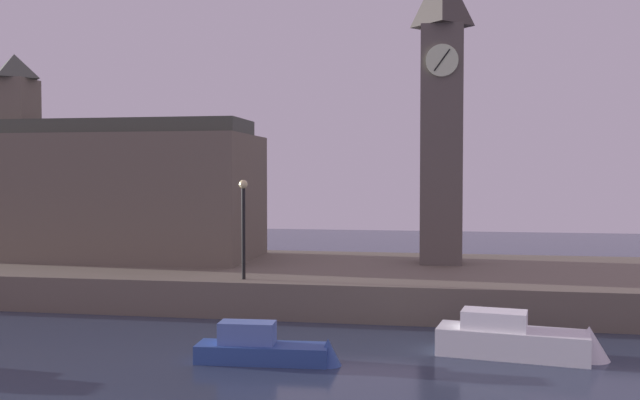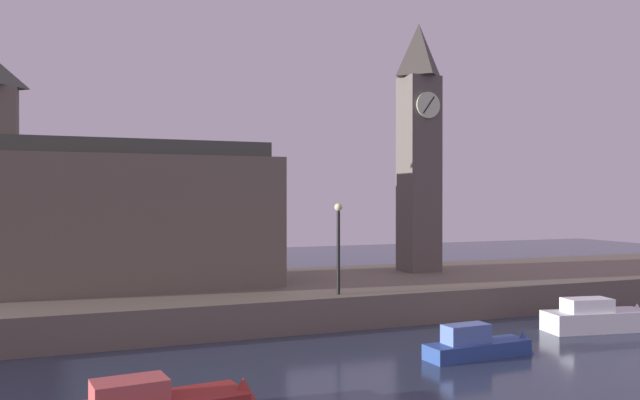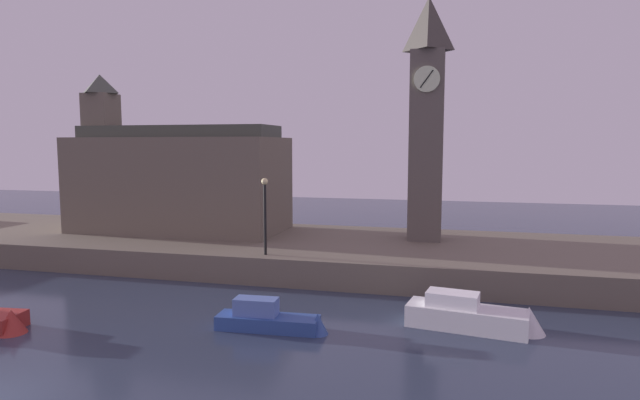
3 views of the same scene
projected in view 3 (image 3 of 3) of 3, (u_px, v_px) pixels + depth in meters
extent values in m
cube|color=#6B6051|center=(241.00, 248.00, 33.99)|extent=(70.00, 12.00, 1.50)
cube|color=#5B544C|center=(426.00, 147.00, 32.20)|extent=(2.01, 2.01, 11.55)
cylinder|color=beige|center=(427.00, 79.00, 30.75)|extent=(1.53, 0.12, 1.53)
cube|color=black|center=(427.00, 79.00, 30.68)|extent=(0.77, 0.04, 1.03)
pyramid|color=#403A35|center=(429.00, 24.00, 31.42)|extent=(2.22, 2.22, 3.21)
cube|color=#6B6051|center=(181.00, 184.00, 36.13)|extent=(14.11, 6.67, 6.39)
cube|color=#6B6051|center=(103.00, 161.00, 37.42)|extent=(1.95, 1.95, 9.50)
pyramid|color=#474C42|center=(100.00, 84.00, 36.86)|extent=(2.14, 2.14, 1.34)
cube|color=#42473D|center=(179.00, 132.00, 35.75)|extent=(13.40, 4.00, 0.80)
cylinder|color=black|center=(265.00, 220.00, 28.04)|extent=(0.16, 0.16, 3.79)
sphere|color=#F2E099|center=(265.00, 181.00, 27.82)|extent=(0.36, 0.36, 0.36)
cube|color=silver|center=(467.00, 318.00, 21.11)|extent=(4.91, 2.32, 0.88)
cube|color=white|center=(453.00, 299.00, 21.17)|extent=(2.19, 1.42, 0.59)
cone|color=silver|center=(529.00, 322.00, 20.54)|extent=(1.62, 1.62, 1.18)
cube|color=#2D4C93|center=(268.00, 323.00, 21.01)|extent=(4.19, 1.38, 0.57)
cube|color=#5B7AC1|center=(256.00, 306.00, 21.06)|extent=(1.78, 0.90, 0.69)
cone|color=#2D4C93|center=(318.00, 326.00, 20.51)|extent=(1.10, 1.10, 1.03)
cone|color=maroon|center=(12.00, 324.00, 20.58)|extent=(1.56, 1.56, 1.22)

